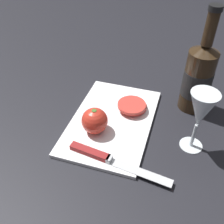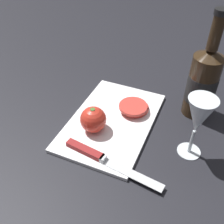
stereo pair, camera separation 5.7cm
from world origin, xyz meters
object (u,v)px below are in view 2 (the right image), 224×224
at_px(whole_tomato, 93,119).
at_px(knife, 94,155).
at_px(wine_glass, 198,118).
at_px(wine_bottle, 203,82).
at_px(tomato_slice_stack_near, 134,107).

xyz_separation_m(whole_tomato, knife, (0.09, 0.05, -0.03)).
bearing_deg(wine_glass, whole_tomato, -82.83).
xyz_separation_m(wine_bottle, whole_tomato, (0.20, -0.25, -0.06)).
bearing_deg(tomato_slice_stack_near, wine_bottle, 115.11).
relative_size(wine_glass, tomato_slice_stack_near, 1.77).
relative_size(wine_bottle, knife, 1.16).
distance_m(wine_bottle, knife, 0.37).
distance_m(wine_glass, knife, 0.27).
height_order(wine_glass, tomato_slice_stack_near, wine_glass).
bearing_deg(wine_glass, tomato_slice_stack_near, -115.62).
bearing_deg(whole_tomato, tomato_slice_stack_near, 148.14).
bearing_deg(whole_tomato, knife, 27.26).
xyz_separation_m(knife, tomato_slice_stack_near, (-0.21, 0.03, 0.01)).
bearing_deg(wine_bottle, tomato_slice_stack_near, -64.89).
bearing_deg(wine_bottle, knife, -34.92).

